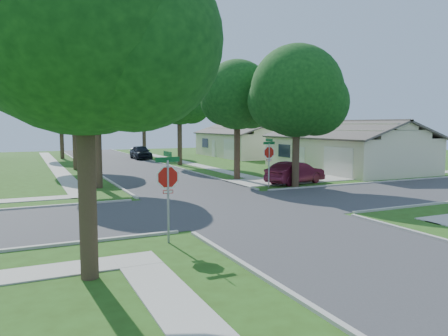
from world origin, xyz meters
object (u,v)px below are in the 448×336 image
tree_e_near (238,98)px  stop_sign_sw (168,181)px  car_curb_east (141,152)px  car_curb_west (88,149)px  tree_ne_corner (297,95)px  car_driveway (295,173)px  tree_e_far (144,107)px  tree_w_far (61,110)px  tree_sw_corner (85,22)px  house_ne_far (246,144)px  tree_e_mid (180,99)px  stop_sign_ne (269,154)px  tree_w_near (97,86)px  house_ne_near (345,152)px  tree_w_mid (74,93)px

tree_e_near → stop_sign_sw: bearing=-124.6°
car_curb_east → car_curb_west: bearing=115.4°
tree_ne_corner → car_driveway: size_ratio=1.98×
car_curb_west → tree_ne_corner: bearing=102.6°
stop_sign_sw → car_curb_east: 35.46m
tree_e_far → car_curb_east: bearing=-110.5°
tree_w_far → tree_sw_corner: (-2.78, -41.00, 0.76)m
tree_ne_corner → stop_sign_sw: bearing=-141.2°
car_driveway → tree_ne_corner: bearing=131.9°
tree_e_far → house_ne_far: bearing=-24.0°
car_driveway → tree_sw_corner: bearing=115.0°
tree_e_near → tree_e_far: 25.00m
tree_e_far → house_ne_far: (11.24, -5.01, -4.46)m
tree_e_mid → stop_sign_ne: bearing=-90.2°
stop_sign_sw → car_curb_west: 44.31m
tree_w_far → car_curb_west: 8.04m
tree_e_mid → tree_w_near: tree_e_mid is taller
house_ne_near → house_ne_far: bearing=90.0°
car_curb_east → house_ne_near: bearing=-55.1°
stop_sign_ne → car_curb_east: 25.22m
tree_e_mid → house_ne_near: 15.77m
tree_e_mid → house_ne_near: tree_e_mid is taller
tree_w_mid → car_curb_west: 19.63m
tree_e_near → tree_sw_corner: tree_sw_corner is taller
house_ne_far → car_curb_west: (-17.19, 10.46, -0.80)m
tree_w_mid → car_curb_east: bearing=48.4°
stop_sign_sw → house_ne_near: size_ratio=0.22×
tree_e_far → house_ne_near: size_ratio=0.64×
tree_e_far → tree_w_far: bearing=-180.0°
tree_w_far → house_ne_near: 31.17m
stop_sign_sw → tree_ne_corner: 14.64m
car_curb_west → tree_sw_corner: bearing=82.8°
stop_sign_sw → tree_sw_corner: size_ratio=0.31×
house_ne_far → car_curb_east: house_ne_far is taller
tree_e_far → car_curb_east: 6.85m
tree_sw_corner → tree_w_mid: bearing=84.3°
tree_sw_corner → house_ne_near: size_ratio=0.70×
tree_w_mid → house_ne_far: bearing=21.2°
tree_e_mid → tree_e_far: 13.00m
stop_sign_sw → car_curb_east: bearing=77.1°
stop_sign_ne → car_curb_west: (-5.90, 34.75, -1.32)m
tree_w_near → car_curb_east: size_ratio=1.99×
tree_sw_corner → car_driveway: size_ratio=2.19×
tree_sw_corner → car_curb_west: (6.24, 46.45, -5.55)m
tree_w_far → car_driveway: bearing=-67.4°
car_curb_east → car_curb_west: car_curb_east is taller
tree_e_mid → tree_w_mid: bearing=180.0°
tree_e_far → tree_w_mid: tree_w_mid is taller
stop_sign_ne → tree_w_mid: tree_w_mid is taller
tree_w_near → car_curb_west: bearing=83.5°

